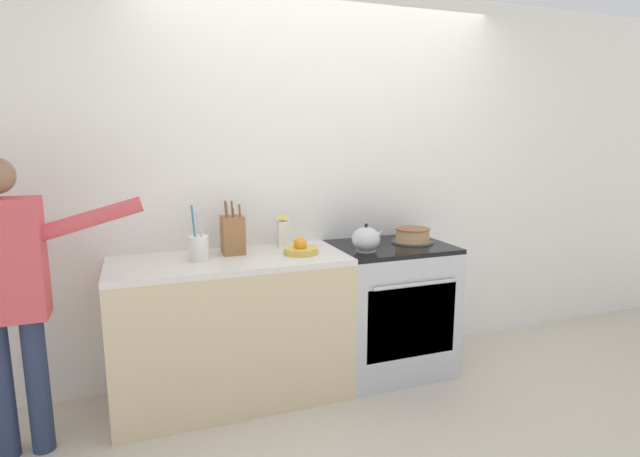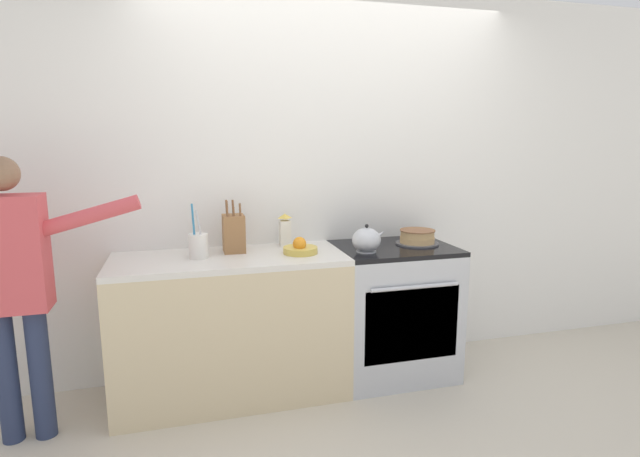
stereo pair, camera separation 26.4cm
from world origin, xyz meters
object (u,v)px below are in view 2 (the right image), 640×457
(fruit_bowl, at_px, (300,247))
(knife_block, at_px, (234,233))
(stove_range, at_px, (393,310))
(milk_carton, at_px, (285,231))
(utensil_crock, at_px, (198,245))
(layer_cake, at_px, (417,237))
(tea_kettle, at_px, (367,240))
(person_baker, at_px, (14,278))

(fruit_bowl, bearing_deg, knife_block, 158.29)
(stove_range, xyz_separation_m, milk_carton, (-0.70, 0.19, 0.55))
(stove_range, distance_m, utensil_crock, 1.37)
(knife_block, relative_size, fruit_bowl, 1.55)
(knife_block, bearing_deg, layer_cake, -4.64)
(tea_kettle, relative_size, fruit_bowl, 1.03)
(knife_block, relative_size, person_baker, 0.22)
(layer_cake, distance_m, tea_kettle, 0.43)
(utensil_crock, height_order, milk_carton, utensil_crock)
(stove_range, distance_m, milk_carton, 0.92)
(layer_cake, distance_m, milk_carton, 0.90)
(fruit_bowl, height_order, person_baker, person_baker)
(milk_carton, xyz_separation_m, person_baker, (-1.50, -0.39, -0.10))
(tea_kettle, height_order, fruit_bowl, tea_kettle)
(tea_kettle, height_order, knife_block, knife_block)
(stove_range, height_order, milk_carton, milk_carton)
(layer_cake, bearing_deg, knife_block, 175.36)
(milk_carton, bearing_deg, stove_range, -15.23)
(tea_kettle, bearing_deg, knife_block, 164.27)
(utensil_crock, xyz_separation_m, person_baker, (-0.93, -0.20, -0.07))
(fruit_bowl, height_order, milk_carton, milk_carton)
(knife_block, xyz_separation_m, fruit_bowl, (0.39, -0.16, -0.08))
(milk_carton, bearing_deg, person_baker, -165.53)
(layer_cake, bearing_deg, person_baker, -174.87)
(layer_cake, height_order, person_baker, person_baker)
(stove_range, bearing_deg, milk_carton, 164.77)
(layer_cake, distance_m, utensil_crock, 1.44)
(utensil_crock, distance_m, person_baker, 0.95)
(person_baker, bearing_deg, fruit_bowl, 8.31)
(stove_range, relative_size, knife_block, 2.70)
(stove_range, bearing_deg, fruit_bowl, -176.67)
(fruit_bowl, distance_m, milk_carton, 0.24)
(stove_range, relative_size, fruit_bowl, 4.17)
(stove_range, relative_size, tea_kettle, 4.03)
(utensil_crock, relative_size, milk_carton, 1.49)
(fruit_bowl, bearing_deg, utensil_crock, 175.75)
(fruit_bowl, relative_size, person_baker, 0.14)
(knife_block, bearing_deg, utensil_crock, -153.58)
(stove_range, bearing_deg, utensil_crock, 179.66)
(fruit_bowl, bearing_deg, tea_kettle, -9.74)
(utensil_crock, bearing_deg, tea_kettle, -6.48)
(fruit_bowl, bearing_deg, person_baker, -174.23)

